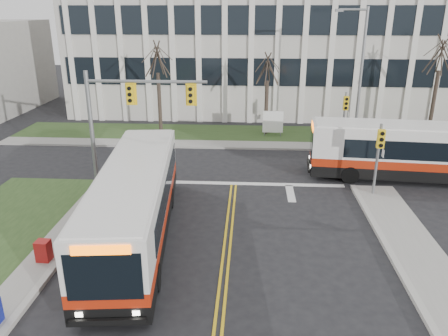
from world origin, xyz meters
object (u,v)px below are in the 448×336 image
Objects in this scene: bus_cross at (417,153)px; newspaper_box_red at (44,252)px; bus_main at (136,204)px; streetlight at (359,70)px; directory_sign at (273,122)px.

newspaper_box_red is (-16.91, -9.73, -1.07)m from bus_cross.
bus_main is at bearing 38.02° from newspaper_box_red.
streetlight is at bearing 44.50° from bus_main.
newspaper_box_red is at bearing -132.08° from streetlight.
newspaper_box_red is at bearing -55.15° from bus_cross.
bus_cross is at bearing 22.72° from bus_main.
directory_sign is at bearing -131.50° from bus_cross.
bus_cross is at bearing -46.44° from directory_sign.
streetlight is at bearing -13.23° from directory_sign.
streetlight is at bearing -157.84° from bus_cross.
streetlight reaches higher than newspaper_box_red.
directory_sign is 2.11× the size of newspaper_box_red.
bus_cross is (7.61, -8.00, 0.37)m from directory_sign.
streetlight is 9.68× the size of newspaper_box_red.
bus_cross is (2.08, -6.70, -3.65)m from streetlight.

